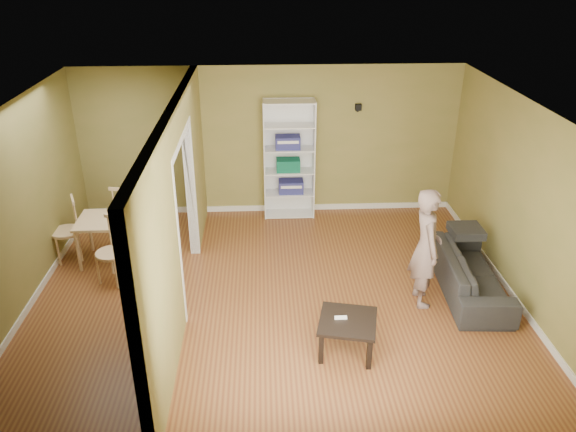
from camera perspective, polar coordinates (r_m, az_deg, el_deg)
The scene contains 15 objects.
room_shell at distance 7.17m, azimuth -1.52°, elevation 0.72°, with size 6.50×6.50×6.50m.
partition at distance 7.25m, azimuth -11.04°, elevation 0.51°, with size 0.22×5.50×2.60m, color olive, non-canonical shape.
wall_speaker at distance 9.64m, azimuth 7.16°, elevation 10.91°, with size 0.10×0.10×0.10m, color black.
sofa at distance 8.10m, azimuth 18.10°, elevation -4.98°, with size 0.83×1.93×0.73m, color black.
person at distance 7.41m, azimuth 13.95°, elevation -2.18°, with size 0.54×0.70×1.92m, color slate.
bookshelf at distance 9.70m, azimuth 0.10°, elevation 5.82°, with size 0.87×0.38×2.06m.
paper_box_navy_a at distance 9.82m, azimuth 0.30°, elevation 3.04°, with size 0.43×0.28×0.22m, color navy.
paper_box_teal at distance 9.68m, azimuth 0.02°, elevation 5.22°, with size 0.40×0.26×0.21m, color #15584F.
paper_box_navy_b at distance 9.54m, azimuth -0.02°, elevation 7.51°, with size 0.42×0.27×0.21m, color #141A47.
coffee_table at distance 6.66m, azimuth 6.08°, elevation -10.92°, with size 0.65×0.65×0.44m.
game_controller at distance 6.63m, azimuth 5.38°, elevation -10.24°, with size 0.14×0.04×0.03m, color white.
dining_table at distance 8.73m, azimuth -17.12°, elevation -0.73°, with size 1.10×0.73×0.69m.
chair_left at distance 9.05m, azimuth -21.69°, elevation -1.31°, with size 0.45×0.45×0.99m, color tan, non-canonical shape.
chair_near at distance 8.23m, azimuth -17.52°, elevation -3.44°, with size 0.44×0.44×0.97m, color tan, non-canonical shape.
chair_far at distance 9.36m, azimuth -15.99°, elevation 0.44°, with size 0.45×0.45×0.98m, color tan, non-canonical shape.
Camera 1 is at (-0.12, -6.50, 4.32)m, focal length 35.00 mm.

